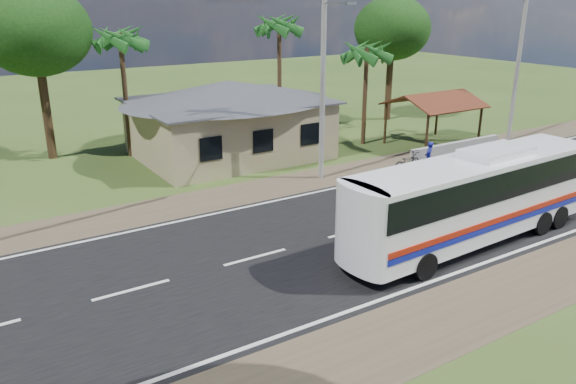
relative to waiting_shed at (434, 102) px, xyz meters
name	(u,v)px	position (x,y,z in m)	size (l,w,h in m)	color
ground	(354,231)	(-13.00, -8.50, -2.73)	(120.00, 120.00, 0.00)	#334C1B
road	(354,231)	(-13.00, -8.50, -2.72)	(120.00, 16.00, 0.03)	black
house	(228,111)	(-12.00, 4.50, -0.09)	(12.40, 10.00, 5.00)	tan
waiting_shed	(434,102)	(0.00, 0.00, 0.00)	(5.20, 4.48, 3.35)	#362613
concrete_barrier	(455,150)	(-1.00, -2.90, -2.28)	(7.00, 0.30, 0.90)	#9E9E99
utility_poles	(318,65)	(-10.33, -2.01, 3.04)	(32.80, 2.22, 11.00)	#9E9E99
palm_near	(367,52)	(-3.50, 2.50, 2.98)	(2.80, 2.80, 6.70)	#47301E
palm_mid	(279,26)	(-7.00, 7.00, 4.43)	(2.80, 2.80, 8.20)	#47301E
palm_far	(120,39)	(-17.00, 7.50, 3.95)	(2.80, 2.80, 7.70)	#47301E
tree_behind_house	(35,31)	(-21.00, 9.50, 4.39)	(6.00, 6.00, 9.61)	#47301E
tree_behind_shed	(392,29)	(3.00, 7.50, 3.95)	(5.60, 5.60, 9.02)	#47301E
coach_bus	(476,191)	(-9.82, -11.64, -0.70)	(11.51, 2.86, 3.55)	white
motorcycle	(407,162)	(-5.37, -3.46, -2.22)	(0.68, 1.94, 1.02)	black
person	(429,157)	(-4.69, -4.32, -1.88)	(0.62, 0.41, 1.70)	navy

